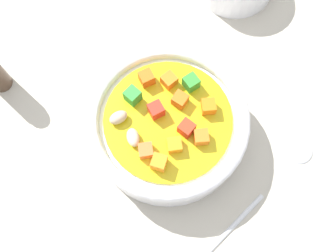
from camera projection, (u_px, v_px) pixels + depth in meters
The scene contains 3 objects.
ground_plane at pixel (168, 136), 49.76cm from camera, with size 140.00×140.00×2.00cm, color #BAB2A0.
soup_bowl_main at pixel (168, 125), 45.81cm from camera, with size 18.82×18.82×6.94cm.
spoon at pixel (263, 195), 45.95cm from camera, with size 23.12×7.06×0.74cm.
Camera 1 is at (-12.77, -8.06, 46.43)cm, focal length 41.26 mm.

